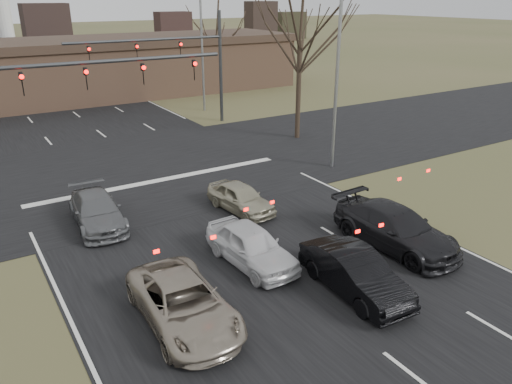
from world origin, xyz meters
TOP-DOWN VIEW (x-y plane):
  - ground at (0.00, 0.00)m, footprint 360.00×360.00m
  - road_main at (0.00, 60.00)m, footprint 14.00×300.00m
  - road_cross at (0.00, 15.00)m, footprint 200.00×14.00m
  - building at (2.00, 38.00)m, footprint 42.40×10.40m
  - mast_arm_near at (-5.23, 13.00)m, footprint 12.12×0.24m
  - mast_arm_far at (6.18, 23.00)m, footprint 11.12×0.24m
  - streetlight_right_near at (8.82, 10.00)m, footprint 2.34×0.25m
  - streetlight_right_far at (9.32, 27.00)m, footprint 2.34×0.25m
  - tree_right_far at (15.00, 35.00)m, footprint 5.40×5.40m
  - car_silver_suv at (-4.00, 1.21)m, footprint 2.40×4.92m
  - car_white_sedan at (-0.50, 3.16)m, footprint 1.92×4.28m
  - car_black_hatch at (1.35, -0.20)m, footprint 1.76×4.41m
  - car_charcoal_sedan at (4.85, 1.38)m, footprint 2.40×5.41m
  - car_grey_ahead at (-4.28, 9.30)m, footprint 2.18×4.65m
  - car_silver_ahead at (1.56, 7.42)m, footprint 1.90×3.85m

SIDE VIEW (x-z plane):
  - ground at x=0.00m, z-range 0.00..0.00m
  - road_main at x=0.00m, z-range 0.00..0.02m
  - road_cross at x=0.00m, z-range 0.00..0.03m
  - car_silver_ahead at x=1.56m, z-range 0.00..1.26m
  - car_grey_ahead at x=-4.28m, z-range 0.00..1.31m
  - car_silver_suv at x=-4.00m, z-range 0.00..1.35m
  - car_black_hatch at x=1.35m, z-range 0.00..1.43m
  - car_white_sedan at x=-0.50m, z-range 0.00..1.43m
  - car_charcoal_sedan at x=4.85m, z-range 0.00..1.54m
  - building at x=2.00m, z-range 0.02..5.32m
  - mast_arm_far at x=6.18m, z-range 1.02..9.02m
  - mast_arm_near at x=-5.23m, z-range 1.07..9.07m
  - streetlight_right_near at x=8.82m, z-range 0.59..10.59m
  - streetlight_right_far at x=9.32m, z-range 0.59..10.59m
  - tree_right_far at x=15.00m, z-range 2.46..11.46m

